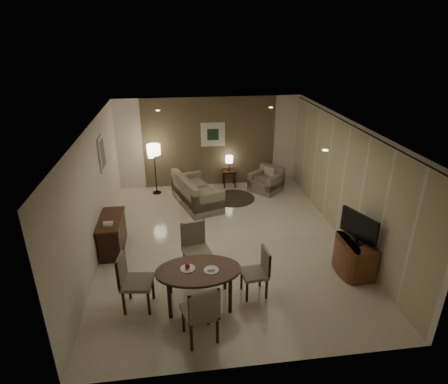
{
  "coord_description": "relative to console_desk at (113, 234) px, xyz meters",
  "views": [
    {
      "loc": [
        -1.01,
        -7.38,
        4.51
      ],
      "look_at": [
        0.0,
        0.2,
        1.15
      ],
      "focal_mm": 30.0,
      "sensor_mm": 36.0,
      "label": 1
    }
  ],
  "objects": [
    {
      "name": "room_shell",
      "position": [
        2.49,
        0.4,
        0.98
      ],
      "size": [
        5.5,
        7.0,
        2.7
      ],
      "color": "beige",
      "rests_on": "ground"
    },
    {
      "name": "taupe_accent",
      "position": [
        2.49,
        3.48,
        0.98
      ],
      "size": [
        3.96,
        0.03,
        2.7
      ],
      "primitive_type": "cube",
      "color": "brown",
      "rests_on": "wall_back"
    },
    {
      "name": "curtain_wall",
      "position": [
        5.17,
        0.0,
        0.95
      ],
      "size": [
        0.08,
        6.7,
        2.58
      ],
      "primitive_type": null,
      "color": "#B9AF90",
      "rests_on": "wall_right"
    },
    {
      "name": "curtain_rod",
      "position": [
        5.17,
        0.0,
        2.27
      ],
      "size": [
        0.03,
        6.8,
        0.03
      ],
      "primitive_type": "cylinder",
      "rotation": [
        1.57,
        0.0,
        0.0
      ],
      "color": "black",
      "rests_on": "wall_right"
    },
    {
      "name": "art_back_frame",
      "position": [
        2.59,
        3.46,
        1.23
      ],
      "size": [
        0.72,
        0.03,
        0.72
      ],
      "primitive_type": "cube",
      "color": "silver",
      "rests_on": "wall_back"
    },
    {
      "name": "art_back_canvas",
      "position": [
        2.59,
        3.44,
        1.23
      ],
      "size": [
        0.34,
        0.01,
        0.34
      ],
      "primitive_type": "cube",
      "color": "#1A2F20",
      "rests_on": "wall_back"
    },
    {
      "name": "art_left_frame",
      "position": [
        -0.23,
        1.2,
        1.48
      ],
      "size": [
        0.03,
        0.6,
        0.8
      ],
      "primitive_type": "cube",
      "color": "silver",
      "rests_on": "wall_left"
    },
    {
      "name": "art_left_canvas",
      "position": [
        -0.21,
        1.2,
        1.48
      ],
      "size": [
        0.01,
        0.46,
        0.64
      ],
      "primitive_type": "cube",
      "color": "gray",
      "rests_on": "wall_left"
    },
    {
      "name": "downlight_nl",
      "position": [
        1.09,
        -1.8,
        2.31
      ],
      "size": [
        0.1,
        0.1,
        0.01
      ],
      "primitive_type": "cylinder",
      "color": "white",
      "rests_on": "ceiling"
    },
    {
      "name": "downlight_nr",
      "position": [
        3.89,
        -1.8,
        2.31
      ],
      "size": [
        0.1,
        0.1,
        0.01
      ],
      "primitive_type": "cylinder",
      "color": "white",
      "rests_on": "ceiling"
    },
    {
      "name": "downlight_fl",
      "position": [
        1.09,
        1.8,
        2.31
      ],
      "size": [
        0.1,
        0.1,
        0.01
      ],
      "primitive_type": "cylinder",
      "color": "white",
      "rests_on": "ceiling"
    },
    {
      "name": "downlight_fr",
      "position": [
        3.89,
        1.8,
        2.31
      ],
      "size": [
        0.1,
        0.1,
        0.01
      ],
      "primitive_type": "cylinder",
      "color": "white",
      "rests_on": "ceiling"
    },
    {
      "name": "console_desk",
      "position": [
        0.0,
        0.0,
        0.0
      ],
      "size": [
        0.48,
        1.2,
        0.75
      ],
      "primitive_type": null,
      "color": "#482617",
      "rests_on": "floor"
    },
    {
      "name": "telephone",
      "position": [
        0.0,
        -0.3,
        0.43
      ],
      "size": [
        0.2,
        0.14,
        0.09
      ],
      "primitive_type": null,
      "color": "white",
      "rests_on": "console_desk"
    },
    {
      "name": "tv_cabinet",
      "position": [
        4.89,
        -1.5,
        -0.03
      ],
      "size": [
        0.48,
        0.9,
        0.7
      ],
      "primitive_type": null,
      "color": "brown",
      "rests_on": "floor"
    },
    {
      "name": "flat_tv",
      "position": [
        4.87,
        -1.5,
        0.65
      ],
      "size": [
        0.36,
        0.85,
        0.6
      ],
      "primitive_type": null,
      "rotation": [
        0.0,
        0.0,
        0.35
      ],
      "color": "black",
      "rests_on": "tv_cabinet"
    },
    {
      "name": "dining_table",
      "position": [
        1.75,
        -2.02,
        -0.03
      ],
      "size": [
        1.48,
        0.93,
        0.69
      ],
      "primitive_type": null,
      "color": "#482617",
      "rests_on": "floor"
    },
    {
      "name": "chair_near",
      "position": [
        1.71,
        -2.84,
        0.15
      ],
      "size": [
        0.62,
        0.62,
        1.05
      ],
      "primitive_type": null,
      "rotation": [
        0.0,
        0.0,
        3.4
      ],
      "color": "gray",
      "rests_on": "floor"
    },
    {
      "name": "chair_far",
      "position": [
        1.77,
        -1.17,
        0.15
      ],
      "size": [
        0.61,
        0.61,
        1.05
      ],
      "primitive_type": null,
      "rotation": [
        0.0,
        0.0,
        0.22
      ],
      "color": "gray",
      "rests_on": "floor"
    },
    {
      "name": "chair_left",
      "position": [
        0.7,
        -1.99,
        0.15
      ],
      "size": [
        0.57,
        0.57,
        1.05
      ],
      "primitive_type": null,
      "rotation": [
        0.0,
        0.0,
        1.45
      ],
      "color": "gray",
      "rests_on": "floor"
    },
    {
      "name": "chair_right",
      "position": [
        2.76,
        -1.91,
        0.08
      ],
      "size": [
        0.48,
        0.48,
        0.91
      ],
      "primitive_type": null,
      "rotation": [
        0.0,
        0.0,
        -1.48
      ],
      "color": "gray",
      "rests_on": "floor"
    },
    {
      "name": "plate_a",
      "position": [
        1.57,
        -1.97,
        0.33
      ],
      "size": [
        0.26,
        0.26,
        0.02
      ],
      "primitive_type": "cylinder",
      "color": "white",
      "rests_on": "dining_table"
    },
    {
      "name": "plate_b",
      "position": [
        1.97,
        -2.07,
        0.33
      ],
      "size": [
        0.26,
        0.26,
        0.02
      ],
      "primitive_type": "cylinder",
      "color": "white",
      "rests_on": "dining_table"
    },
    {
      "name": "fruit_apple",
      "position": [
        1.57,
        -1.97,
        0.38
      ],
      "size": [
        0.09,
        0.09,
        0.09
      ],
      "primitive_type": "sphere",
      "color": "#A51232",
      "rests_on": "plate_a"
    },
    {
      "name": "napkin",
      "position": [
        1.97,
        -2.07,
        0.35
      ],
      "size": [
        0.12,
        0.08,
        0.03
      ],
      "primitive_type": "cube",
      "color": "white",
      "rests_on": "plate_b"
    },
    {
      "name": "round_rug",
      "position": [
        3.06,
        2.31,
        -0.37
      ],
      "size": [
        1.21,
        1.21,
        0.01
      ],
      "primitive_type": "cylinder",
      "color": "#38301F",
      "rests_on": "floor"
    },
    {
      "name": "sofa",
      "position": [
        1.99,
        2.05,
        0.04
      ],
      "size": [
        1.95,
        1.38,
        0.83
      ],
      "primitive_type": null,
      "rotation": [
        0.0,
        0.0,
        1.89
      ],
      "color": "gray",
      "rests_on": "floor"
    },
    {
      "name": "armchair",
      "position": [
        4.09,
        2.71,
        -0.01
      ],
      "size": [
        1.12,
        1.12,
        0.73
      ],
      "primitive_type": null,
      "rotation": [
        0.0,
        0.0,
        -0.84
      ],
      "color": "gray",
      "rests_on": "floor"
    },
    {
      "name": "side_table",
      "position": [
        3.06,
        3.25,
        -0.11
      ],
      "size": [
        0.41,
        0.41,
        0.52
      ],
      "primitive_type": null,
      "color": "black",
      "rests_on": "floor"
    },
    {
      "name": "table_lamp",
      "position": [
        3.06,
        3.25,
        0.4
      ],
      "size": [
        0.22,
        0.22,
        0.5
      ],
      "primitive_type": null,
      "color": "#FFEAC1",
      "rests_on": "side_table"
    },
    {
      "name": "floor_lamp",
      "position": [
        0.84,
        2.99,
        0.37
      ],
      "size": [
        0.38,
        0.38,
        1.49
      ],
      "primitive_type": null,
      "color": "#FFE5B7",
      "rests_on": "floor"
    }
  ]
}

